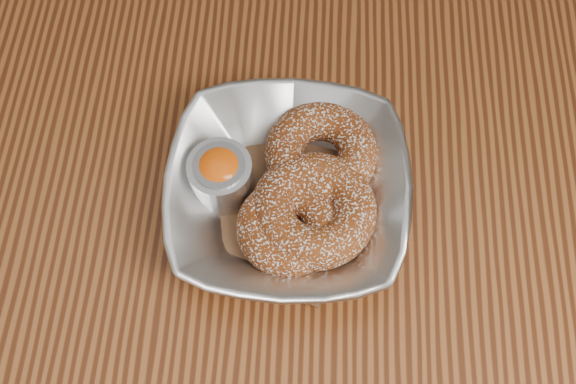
{
  "coord_description": "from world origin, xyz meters",
  "views": [
    {
      "loc": [
        0.11,
        -0.2,
        1.32
      ],
      "look_at": [
        0.1,
        0.05,
        0.78
      ],
      "focal_mm": 42.0,
      "sensor_mm": 36.0,
      "label": 1
    }
  ],
  "objects_px": {
    "donut_back": "(321,153)",
    "donut_front": "(288,227)",
    "table": "(189,287)",
    "donut_extra": "(314,210)",
    "ramekin": "(221,175)",
    "serving_bowl": "(288,194)"
  },
  "relations": [
    {
      "from": "table",
      "to": "donut_back",
      "type": "xyz_separation_m",
      "value": [
        0.13,
        0.09,
        0.13
      ]
    },
    {
      "from": "table",
      "to": "serving_bowl",
      "type": "relative_size",
      "value": 5.6
    },
    {
      "from": "donut_back",
      "to": "donut_extra",
      "type": "height_order",
      "value": "donut_extra"
    },
    {
      "from": "table",
      "to": "donut_extra",
      "type": "distance_m",
      "value": 0.18
    },
    {
      "from": "donut_back",
      "to": "ramekin",
      "type": "xyz_separation_m",
      "value": [
        -0.09,
        -0.03,
        0.01
      ]
    },
    {
      "from": "table",
      "to": "donut_back",
      "type": "distance_m",
      "value": 0.2
    },
    {
      "from": "table",
      "to": "ramekin",
      "type": "height_order",
      "value": "ramekin"
    },
    {
      "from": "ramekin",
      "to": "serving_bowl",
      "type": "bearing_deg",
      "value": -10.43
    },
    {
      "from": "donut_extra",
      "to": "ramekin",
      "type": "distance_m",
      "value": 0.09
    },
    {
      "from": "donut_back",
      "to": "ramekin",
      "type": "relative_size",
      "value": 1.81
    },
    {
      "from": "table",
      "to": "donut_extra",
      "type": "height_order",
      "value": "donut_extra"
    },
    {
      "from": "serving_bowl",
      "to": "ramekin",
      "type": "distance_m",
      "value": 0.06
    },
    {
      "from": "donut_front",
      "to": "serving_bowl",
      "type": "bearing_deg",
      "value": 93.25
    },
    {
      "from": "donut_extra",
      "to": "table",
      "type": "bearing_deg",
      "value": -163.73
    },
    {
      "from": "donut_extra",
      "to": "ramekin",
      "type": "xyz_separation_m",
      "value": [
        -0.08,
        0.03,
        0.01
      ]
    },
    {
      "from": "serving_bowl",
      "to": "ramekin",
      "type": "xyz_separation_m",
      "value": [
        -0.06,
        0.01,
        0.01
      ]
    },
    {
      "from": "table",
      "to": "serving_bowl",
      "type": "distance_m",
      "value": 0.17
    },
    {
      "from": "serving_bowl",
      "to": "donut_back",
      "type": "height_order",
      "value": "serving_bowl"
    },
    {
      "from": "donut_back",
      "to": "donut_front",
      "type": "height_order",
      "value": "donut_back"
    },
    {
      "from": "donut_back",
      "to": "donut_extra",
      "type": "xyz_separation_m",
      "value": [
        -0.0,
        -0.06,
        0.0
      ]
    },
    {
      "from": "serving_bowl",
      "to": "ramekin",
      "type": "relative_size",
      "value": 3.75
    },
    {
      "from": "donut_back",
      "to": "donut_extra",
      "type": "relative_size",
      "value": 0.93
    }
  ]
}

